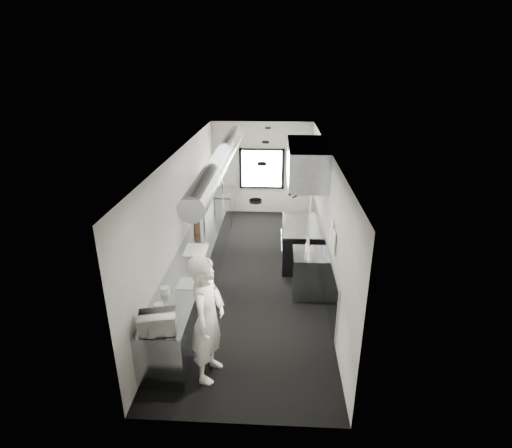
# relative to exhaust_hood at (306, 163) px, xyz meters

# --- Properties ---
(floor) EXTENTS (3.00, 8.00, 0.01)m
(floor) POSITION_rel_exhaust_hood_xyz_m (-1.10, -0.70, -2.39)
(floor) COLOR black
(floor) RESTS_ON ground
(ceiling) EXTENTS (3.00, 8.00, 0.01)m
(ceiling) POSITION_rel_exhaust_hood_xyz_m (-1.10, -0.70, 0.41)
(ceiling) COLOR white
(ceiling) RESTS_ON wall_back
(wall_back) EXTENTS (3.00, 0.02, 2.80)m
(wall_back) POSITION_rel_exhaust_hood_xyz_m (-1.10, 3.30, -0.99)
(wall_back) COLOR beige
(wall_back) RESTS_ON floor
(wall_front) EXTENTS (3.00, 0.02, 2.80)m
(wall_front) POSITION_rel_exhaust_hood_xyz_m (-1.10, -4.70, -0.99)
(wall_front) COLOR beige
(wall_front) RESTS_ON floor
(wall_left) EXTENTS (0.02, 8.00, 2.80)m
(wall_left) POSITION_rel_exhaust_hood_xyz_m (-2.60, -0.70, -0.99)
(wall_left) COLOR beige
(wall_left) RESTS_ON floor
(wall_right) EXTENTS (0.02, 8.00, 2.80)m
(wall_right) POSITION_rel_exhaust_hood_xyz_m (0.40, -0.70, -0.99)
(wall_right) COLOR beige
(wall_right) RESTS_ON floor
(wall_cladding) EXTENTS (0.03, 5.50, 1.10)m
(wall_cladding) POSITION_rel_exhaust_hood_xyz_m (0.38, -0.40, -1.84)
(wall_cladding) COLOR gray
(wall_cladding) RESTS_ON wall_right
(hvac_duct) EXTENTS (0.40, 6.40, 0.40)m
(hvac_duct) POSITION_rel_exhaust_hood_xyz_m (-1.80, -0.30, 0.16)
(hvac_duct) COLOR gray
(hvac_duct) RESTS_ON ceiling
(service_window) EXTENTS (1.36, 0.05, 1.25)m
(service_window) POSITION_rel_exhaust_hood_xyz_m (-1.10, 3.26, -0.99)
(service_window) COLOR white
(service_window) RESTS_ON wall_back
(exhaust_hood) EXTENTS (0.81, 2.20, 0.88)m
(exhaust_hood) POSITION_rel_exhaust_hood_xyz_m (0.00, 0.00, 0.00)
(exhaust_hood) COLOR gray
(exhaust_hood) RESTS_ON ceiling
(prep_counter) EXTENTS (0.70, 6.00, 0.90)m
(prep_counter) POSITION_rel_exhaust_hood_xyz_m (-2.25, -1.20, -1.94)
(prep_counter) COLOR gray
(prep_counter) RESTS_ON floor
(pass_shelf) EXTENTS (0.45, 3.00, 0.68)m
(pass_shelf) POSITION_rel_exhaust_hood_xyz_m (-2.29, 0.30, -0.86)
(pass_shelf) COLOR gray
(pass_shelf) RESTS_ON prep_counter
(range) EXTENTS (0.88, 1.60, 0.94)m
(range) POSITION_rel_exhaust_hood_xyz_m (-0.06, 0.00, -1.92)
(range) COLOR black
(range) RESTS_ON floor
(bottle_station) EXTENTS (0.65, 0.80, 0.90)m
(bottle_station) POSITION_rel_exhaust_hood_xyz_m (0.05, -1.40, -1.94)
(bottle_station) COLOR gray
(bottle_station) RESTS_ON floor
(far_work_table) EXTENTS (0.70, 1.20, 0.90)m
(far_work_table) POSITION_rel_exhaust_hood_xyz_m (-2.25, 2.50, -1.94)
(far_work_table) COLOR gray
(far_work_table) RESTS_ON floor
(notice_sheet_a) EXTENTS (0.02, 0.28, 0.38)m
(notice_sheet_a) POSITION_rel_exhaust_hood_xyz_m (0.37, -1.90, -0.79)
(notice_sheet_a) COLOR white
(notice_sheet_a) RESTS_ON wall_right
(notice_sheet_b) EXTENTS (0.02, 0.28, 0.38)m
(notice_sheet_b) POSITION_rel_exhaust_hood_xyz_m (0.37, -2.25, -0.84)
(notice_sheet_b) COLOR white
(notice_sheet_b) RESTS_ON wall_right
(line_cook) EXTENTS (0.61, 0.80, 1.99)m
(line_cook) POSITION_rel_exhaust_hood_xyz_m (-1.58, -3.80, -1.40)
(line_cook) COLOR silver
(line_cook) RESTS_ON floor
(microwave) EXTENTS (0.54, 0.45, 0.28)m
(microwave) POSITION_rel_exhaust_hood_xyz_m (-2.26, -3.99, -1.35)
(microwave) COLOR silver
(microwave) RESTS_ON prep_counter
(deli_tub_a) EXTENTS (0.17, 0.17, 0.10)m
(deli_tub_a) POSITION_rel_exhaust_hood_xyz_m (-2.40, -3.47, -1.44)
(deli_tub_a) COLOR silver
(deli_tub_a) RESTS_ON prep_counter
(deli_tub_b) EXTENTS (0.19, 0.19, 0.11)m
(deli_tub_b) POSITION_rel_exhaust_hood_xyz_m (-2.43, -3.00, -1.44)
(deli_tub_b) COLOR silver
(deli_tub_b) RESTS_ON prep_counter
(newspaper) EXTENTS (0.34, 0.42, 0.01)m
(newspaper) POSITION_rel_exhaust_hood_xyz_m (-2.12, -2.68, -1.49)
(newspaper) COLOR beige
(newspaper) RESTS_ON prep_counter
(small_plate) EXTENTS (0.21, 0.21, 0.01)m
(small_plate) POSITION_rel_exhaust_hood_xyz_m (-2.19, -1.84, -1.48)
(small_plate) COLOR white
(small_plate) RESTS_ON prep_counter
(pastry) EXTENTS (0.10, 0.10, 0.10)m
(pastry) POSITION_rel_exhaust_hood_xyz_m (-2.19, -1.84, -1.43)
(pastry) COLOR tan
(pastry) RESTS_ON small_plate
(cutting_board) EXTENTS (0.46, 0.60, 0.02)m
(cutting_board) POSITION_rel_exhaust_hood_xyz_m (-2.23, -1.40, -1.48)
(cutting_board) COLOR silver
(cutting_board) RESTS_ON prep_counter
(knife_block) EXTENTS (0.19, 0.26, 0.26)m
(knife_block) POSITION_rel_exhaust_hood_xyz_m (-2.39, -0.46, -1.36)
(knife_block) COLOR #4F311B
(knife_block) RESTS_ON prep_counter
(plate_stack_a) EXTENTS (0.28, 0.28, 0.27)m
(plate_stack_a) POSITION_rel_exhaust_hood_xyz_m (-2.28, -0.53, -0.69)
(plate_stack_a) COLOR white
(plate_stack_a) RESTS_ON pass_shelf
(plate_stack_b) EXTENTS (0.26, 0.26, 0.32)m
(plate_stack_b) POSITION_rel_exhaust_hood_xyz_m (-2.30, 0.14, -0.66)
(plate_stack_b) COLOR white
(plate_stack_b) RESTS_ON pass_shelf
(plate_stack_c) EXTENTS (0.32, 0.32, 0.38)m
(plate_stack_c) POSITION_rel_exhaust_hood_xyz_m (-2.28, 0.45, -0.63)
(plate_stack_c) COLOR white
(plate_stack_c) RESTS_ON pass_shelf
(plate_stack_d) EXTENTS (0.28, 0.28, 0.36)m
(plate_stack_d) POSITION_rel_exhaust_hood_xyz_m (-2.29, 1.11, -0.64)
(plate_stack_d) COLOR white
(plate_stack_d) RESTS_ON pass_shelf
(squeeze_bottle_a) EXTENTS (0.07, 0.07, 0.19)m
(squeeze_bottle_a) POSITION_rel_exhaust_hood_xyz_m (0.03, -1.66, -1.39)
(squeeze_bottle_a) COLOR silver
(squeeze_bottle_a) RESTS_ON bottle_station
(squeeze_bottle_b) EXTENTS (0.08, 0.08, 0.20)m
(squeeze_bottle_b) POSITION_rel_exhaust_hood_xyz_m (0.04, -1.53, -1.39)
(squeeze_bottle_b) COLOR silver
(squeeze_bottle_b) RESTS_ON bottle_station
(squeeze_bottle_c) EXTENTS (0.06, 0.06, 0.17)m
(squeeze_bottle_c) POSITION_rel_exhaust_hood_xyz_m (0.00, -1.35, -1.41)
(squeeze_bottle_c) COLOR silver
(squeeze_bottle_c) RESTS_ON bottle_station
(squeeze_bottle_d) EXTENTS (0.07, 0.07, 0.16)m
(squeeze_bottle_d) POSITION_rel_exhaust_hood_xyz_m (-0.00, -1.27, -1.41)
(squeeze_bottle_d) COLOR silver
(squeeze_bottle_d) RESTS_ON bottle_station
(squeeze_bottle_e) EXTENTS (0.07, 0.07, 0.19)m
(squeeze_bottle_e) POSITION_rel_exhaust_hood_xyz_m (0.04, -1.06, -1.39)
(squeeze_bottle_e) COLOR silver
(squeeze_bottle_e) RESTS_ON bottle_station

